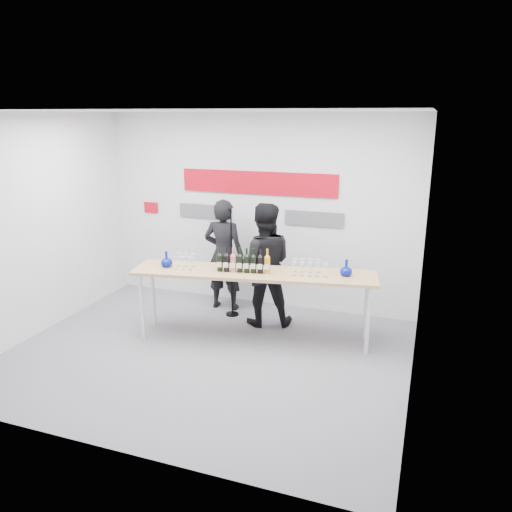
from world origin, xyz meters
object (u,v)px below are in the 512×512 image
Objects in this scene: tasting_table at (253,277)px; presenter_left at (224,255)px; mic_stand at (232,283)px; presenter_right at (263,265)px.

presenter_left is at bearing 121.39° from tasting_table.
tasting_table is at bearing -73.17° from mic_stand.
presenter_left is 0.97× the size of presenter_right.
presenter_right reaches higher than tasting_table.
presenter_right is (0.77, -0.37, 0.02)m from presenter_left.
presenter_right is (-0.05, 0.55, 0.00)m from tasting_table.
mic_stand is (-0.59, 0.68, -0.38)m from tasting_table.
presenter_left reaches higher than mic_stand.
tasting_table is 0.98m from mic_stand.
mic_stand is at bearing 129.78° from presenter_left.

